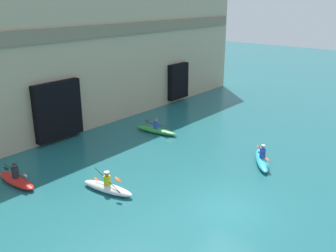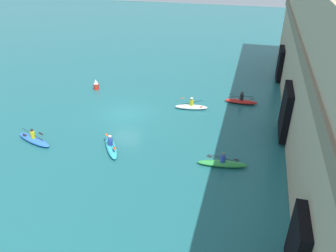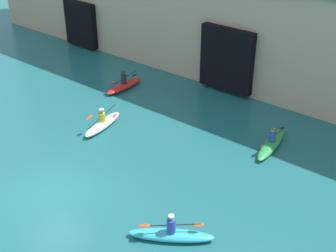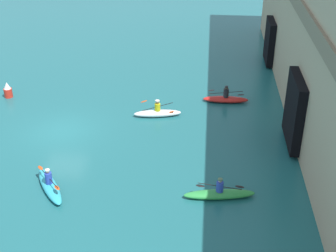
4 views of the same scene
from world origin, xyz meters
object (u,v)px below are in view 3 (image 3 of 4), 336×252
kayak_cyan (171,234)px  kayak_red (124,85)px  kayak_white (103,123)px  kayak_green (271,143)px

kayak_cyan → kayak_red: size_ratio=1.03×
kayak_cyan → kayak_white: size_ratio=1.02×
kayak_green → kayak_red: bearing=79.2°
kayak_white → kayak_red: bearing=-160.0°
kayak_cyan → kayak_red: (-10.53, 8.71, -0.00)m
kayak_cyan → kayak_green: bearing=-122.6°
kayak_cyan → kayak_red: kayak_cyan is taller
kayak_red → kayak_white: (2.45, -4.31, 0.02)m
kayak_green → kayak_cyan: (0.07, -8.21, 0.01)m
kayak_green → kayak_red: kayak_red is taller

